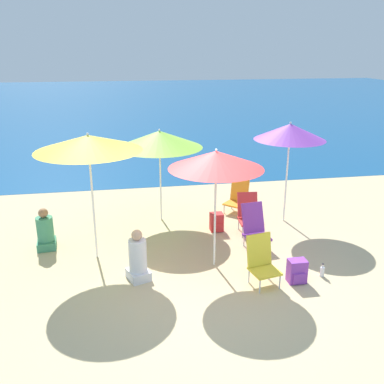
{
  "coord_description": "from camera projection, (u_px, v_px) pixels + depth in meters",
  "views": [
    {
      "loc": [
        -1.4,
        -6.15,
        3.72
      ],
      "look_at": [
        -0.03,
        1.74,
        1.0
      ],
      "focal_mm": 40.0,
      "sensor_mm": 36.0,
      "label": 1
    }
  ],
  "objects": [
    {
      "name": "beach_umbrella_yellow",
      "position": [
        88.0,
        143.0,
        7.3
      ],
      "size": [
        1.85,
        1.85,
        2.35
      ],
      "color": "white",
      "rests_on": "ground"
    },
    {
      "name": "beach_umbrella_red",
      "position": [
        216.0,
        160.0,
        7.09
      ],
      "size": [
        1.61,
        1.61,
        2.14
      ],
      "color": "white",
      "rests_on": "ground"
    },
    {
      "name": "beach_chair_red",
      "position": [
        248.0,
        213.0,
        9.01
      ],
      "size": [
        0.48,
        0.64,
        0.81
      ],
      "rotation": [
        0.0,
        0.0,
        -0.09
      ],
      "color": "silver",
      "rests_on": "ground"
    },
    {
      "name": "beach_chair_orange",
      "position": [
        238.0,
        195.0,
        10.1
      ],
      "size": [
        0.66,
        0.66,
        0.86
      ],
      "rotation": [
        0.0,
        0.0,
        -0.78
      ],
      "color": "silver",
      "rests_on": "ground"
    },
    {
      "name": "beach_umbrella_purple",
      "position": [
        290.0,
        132.0,
        9.03
      ],
      "size": [
        1.52,
        1.52,
        2.24
      ],
      "color": "white",
      "rests_on": "ground"
    },
    {
      "name": "water_bottle",
      "position": [
        322.0,
        271.0,
        7.29
      ],
      "size": [
        0.07,
        0.07,
        0.24
      ],
      "color": "silver",
      "rests_on": "ground"
    },
    {
      "name": "beach_chair_yellow",
      "position": [
        262.0,
        260.0,
        7.0
      ],
      "size": [
        0.53,
        0.56,
        0.83
      ],
      "rotation": [
        0.0,
        0.0,
        0.21
      ],
      "color": "silver",
      "rests_on": "ground"
    },
    {
      "name": "sea_water",
      "position": [
        137.0,
        102.0,
        30.69
      ],
      "size": [
        60.0,
        40.0,
        0.01
      ],
      "color": "navy",
      "rests_on": "ground"
    },
    {
      "name": "beach_chair_purple",
      "position": [
        255.0,
        226.0,
        8.31
      ],
      "size": [
        0.51,
        0.61,
        0.85
      ],
      "rotation": [
        0.0,
        0.0,
        0.15
      ],
      "color": "silver",
      "rests_on": "ground"
    },
    {
      "name": "beach_umbrella_lime",
      "position": [
        159.0,
        139.0,
        9.15
      ],
      "size": [
        1.86,
        1.86,
        2.07
      ],
      "color": "white",
      "rests_on": "ground"
    },
    {
      "name": "backpack_purple",
      "position": [
        297.0,
        271.0,
        7.09
      ],
      "size": [
        0.3,
        0.24,
        0.4
      ],
      "color": "purple",
      "rests_on": "ground"
    },
    {
      "name": "person_seated_far",
      "position": [
        138.0,
        259.0,
        7.12
      ],
      "size": [
        0.44,
        0.48,
        0.9
      ],
      "rotation": [
        0.0,
        0.0,
        0.35
      ],
      "color": "silver",
      "rests_on": "ground"
    },
    {
      "name": "ground_plane",
      "position": [
        212.0,
        281.0,
        7.17
      ],
      "size": [
        60.0,
        60.0,
        0.0
      ],
      "primitive_type": "plane",
      "color": "#C6B284"
    },
    {
      "name": "backpack_red",
      "position": [
        217.0,
        222.0,
        9.09
      ],
      "size": [
        0.27,
        0.26,
        0.39
      ],
      "color": "red",
      "rests_on": "ground"
    },
    {
      "name": "person_seated_near",
      "position": [
        45.0,
        232.0,
        8.25
      ],
      "size": [
        0.38,
        0.44,
        0.83
      ],
      "rotation": [
        0.0,
        0.0,
        0.09
      ],
      "color": "#3F8C66",
      "rests_on": "ground"
    }
  ]
}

